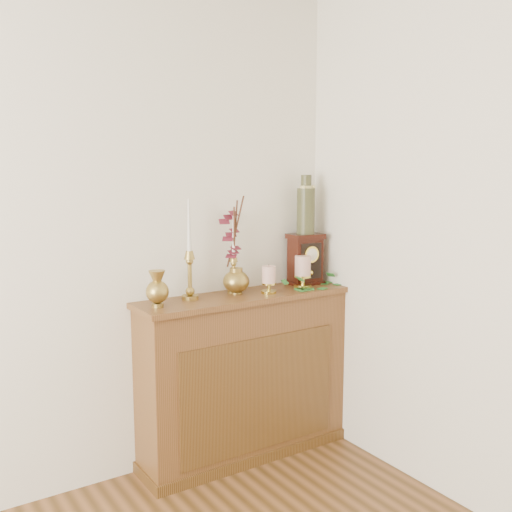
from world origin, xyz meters
TOP-DOWN VIEW (x-y plane):
  - room_walls at (0.00, 0.00)m, footprint 4.08×4.58m
  - console_shelf at (1.40, 2.10)m, footprint 1.24×0.34m
  - candlestick_left at (1.09, 2.14)m, footprint 0.09×0.09m
  - candlestick_center at (1.37, 2.16)m, footprint 0.07×0.07m
  - bud_vase at (0.88, 2.07)m, footprint 0.11×0.11m
  - ginger_jar at (1.36, 2.17)m, footprint 0.22×0.23m
  - pillar_candle_left at (1.52, 2.04)m, footprint 0.08×0.08m
  - pillar_candle_right at (1.77, 2.07)m, footprint 0.10×0.10m
  - ivy_garland at (1.78, 2.04)m, footprint 0.43×0.18m
  - mantel_clock at (1.85, 2.14)m, footprint 0.21×0.15m
  - ceramic_vase at (1.85, 2.15)m, footprint 0.11×0.11m

SIDE VIEW (x-z plane):
  - console_shelf at x=1.40m, z-range -0.03..0.90m
  - ivy_garland at x=1.78m, z-range 0.90..0.99m
  - pillar_candle_left at x=1.52m, z-range 0.93..1.10m
  - bud_vase at x=0.88m, z-range 0.93..1.11m
  - pillar_candle_right at x=1.77m, z-range 0.93..1.13m
  - candlestick_center at x=1.37m, z-range 0.86..1.28m
  - mantel_clock at x=1.85m, z-range 0.93..1.23m
  - candlestick_left at x=1.09m, z-range 0.84..1.37m
  - ginger_jar at x=1.36m, z-range 0.90..1.44m
  - ceramic_vase at x=1.85m, z-range 1.21..1.55m
  - room_walls at x=0.00m, z-range 0.36..3.00m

